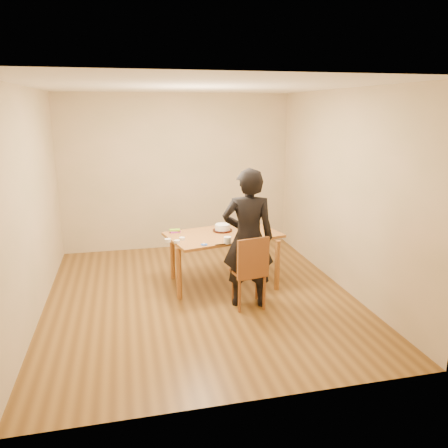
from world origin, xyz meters
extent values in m
cube|color=brown|center=(0.00, 0.00, 0.00)|extent=(4.00, 4.50, 0.00)
cube|color=silver|center=(0.00, 0.00, 2.70)|extent=(4.00, 4.50, 0.00)
cube|color=tan|center=(0.00, 2.25, 1.35)|extent=(4.00, 0.00, 2.70)
cube|color=tan|center=(-2.00, 0.00, 1.35)|extent=(0.00, 4.50, 2.70)
cube|color=tan|center=(2.00, 0.00, 1.35)|extent=(0.00, 4.50, 2.70)
cube|color=brown|center=(0.40, 0.35, 0.73)|extent=(1.68, 1.22, 0.04)
cube|color=brown|center=(0.55, -0.42, 0.45)|extent=(0.44, 0.44, 0.04)
cylinder|color=#AA1B0B|center=(0.42, 0.48, 0.76)|extent=(0.28, 0.28, 0.02)
cylinder|color=white|center=(0.42, 0.48, 0.80)|extent=(0.22, 0.22, 0.07)
ellipsoid|color=white|center=(0.42, 0.48, 0.85)|extent=(0.21, 0.21, 0.03)
cylinder|color=white|center=(0.35, -0.10, 0.79)|extent=(0.10, 0.10, 0.09)
cylinder|color=#1C48B7|center=(0.04, -0.10, 0.75)|extent=(0.09, 0.09, 0.01)
ellipsoid|color=white|center=(0.04, -0.10, 0.77)|extent=(0.04, 0.04, 0.02)
cylinder|color=white|center=(-0.29, 0.06, 0.77)|extent=(0.08, 0.08, 0.04)
cylinder|color=white|center=(-0.21, 0.17, 0.77)|extent=(0.08, 0.08, 0.04)
cylinder|color=white|center=(-0.40, 0.14, 0.77)|extent=(0.08, 0.08, 0.04)
cube|color=#D832B2|center=(-0.25, 0.56, 0.76)|extent=(0.15, 0.09, 0.02)
cube|color=green|center=(-0.26, 0.57, 0.78)|extent=(0.15, 0.08, 0.02)
cube|color=black|center=(0.25, -0.14, 0.75)|extent=(0.16, 0.04, 0.01)
imported|color=black|center=(0.55, -0.38, 0.88)|extent=(0.72, 0.55, 1.76)
camera|label=1|loc=(-0.91, -5.36, 2.45)|focal=35.00mm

